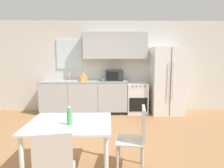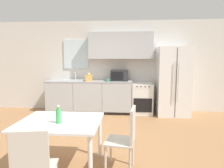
# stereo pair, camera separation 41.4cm
# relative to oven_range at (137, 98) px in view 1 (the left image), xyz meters

# --- Properties ---
(ground_plane) EXTENTS (12.00, 12.00, 0.00)m
(ground_plane) POSITION_rel_oven_range_xyz_m (-1.16, -2.08, -0.44)
(ground_plane) COLOR #9E7047
(wall_back) EXTENTS (12.00, 0.38, 2.70)m
(wall_back) POSITION_rel_oven_range_xyz_m (-1.07, 0.31, 1.03)
(wall_back) COLOR silver
(wall_back) RESTS_ON ground_plane
(kitchen_counter) EXTENTS (2.52, 0.63, 0.94)m
(kitchen_counter) POSITION_rel_oven_range_xyz_m (-1.55, 0.01, 0.03)
(kitchen_counter) COLOR #333333
(kitchen_counter) RESTS_ON ground_plane
(oven_range) EXTENTS (0.58, 0.65, 0.88)m
(oven_range) POSITION_rel_oven_range_xyz_m (0.00, 0.00, 0.00)
(oven_range) COLOR white
(oven_range) RESTS_ON ground_plane
(refrigerator) EXTENTS (0.88, 0.79, 1.91)m
(refrigerator) POSITION_rel_oven_range_xyz_m (0.85, -0.06, 0.51)
(refrigerator) COLOR white
(refrigerator) RESTS_ON ground_plane
(kitchen_sink) EXTENTS (0.67, 0.40, 0.23)m
(kitchen_sink) POSITION_rel_oven_range_xyz_m (-2.00, 0.02, 0.51)
(kitchen_sink) COLOR #B7BABC
(kitchen_sink) RESTS_ON kitchen_counter
(microwave) EXTENTS (0.50, 0.38, 0.32)m
(microwave) POSITION_rel_oven_range_xyz_m (-0.66, 0.10, 0.66)
(microwave) COLOR #282828
(microwave) RESTS_ON kitchen_counter
(coffee_mug) EXTENTS (0.12, 0.09, 0.08)m
(coffee_mug) POSITION_rel_oven_range_xyz_m (-0.98, -0.18, 0.54)
(coffee_mug) COLOR #3F8C66
(coffee_mug) RESTS_ON kitchen_counter
(grocery_bag_0) EXTENTS (0.23, 0.21, 0.24)m
(grocery_bag_0) POSITION_rel_oven_range_xyz_m (-1.54, -0.11, 0.60)
(grocery_bag_0) COLOR #DB994C
(grocery_bag_0) RESTS_ON kitchen_counter
(dining_table) EXTENTS (1.14, 0.94, 0.73)m
(dining_table) POSITION_rel_oven_range_xyz_m (-1.36, -3.07, 0.20)
(dining_table) COLOR white
(dining_table) RESTS_ON ground_plane
(dining_chair_side) EXTENTS (0.45, 0.45, 0.93)m
(dining_chair_side) POSITION_rel_oven_range_xyz_m (-0.42, -3.04, 0.10)
(dining_chair_side) COLOR beige
(dining_chair_side) RESTS_ON ground_plane
(drink_bottle) EXTENTS (0.07, 0.07, 0.25)m
(drink_bottle) POSITION_rel_oven_range_xyz_m (-1.34, -3.18, 0.39)
(drink_bottle) COLOR #3FB259
(drink_bottle) RESTS_ON dining_table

